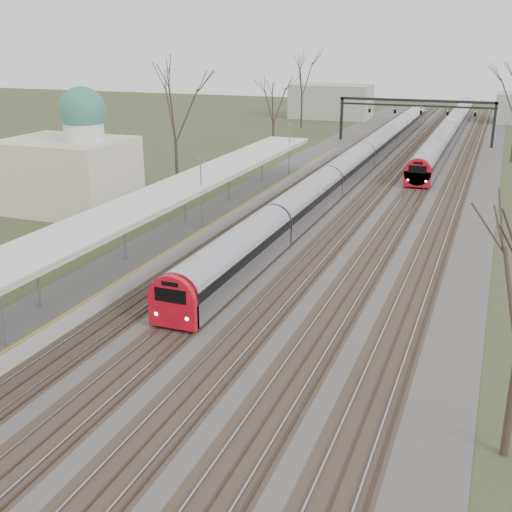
{
  "coord_description": "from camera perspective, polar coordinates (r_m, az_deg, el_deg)",
  "views": [
    {
      "loc": [
        11.67,
        -5.89,
        13.89
      ],
      "look_at": [
        -0.8,
        26.76,
        2.0
      ],
      "focal_mm": 45.0,
      "sensor_mm": 36.0,
      "label": 1
    }
  ],
  "objects": [
    {
      "name": "train_near",
      "position": [
        72.82,
        9.48,
        8.73
      ],
      "size": [
        2.62,
        90.21,
        3.05
      ],
      "color": "#A6A8B0",
      "rests_on": "ground"
    },
    {
      "name": "train_far",
      "position": [
        100.43,
        16.96,
        10.9
      ],
      "size": [
        2.62,
        75.21,
        3.05
      ],
      "color": "#A6A8B0",
      "rests_on": "ground"
    },
    {
      "name": "canopy",
      "position": [
        45.16,
        -7.02,
        5.91
      ],
      "size": [
        4.1,
        50.0,
        3.11
      ],
      "color": "slate",
      "rests_on": "platform"
    },
    {
      "name": "signal_gantry",
      "position": [
        92.02,
        14.05,
        12.65
      ],
      "size": [
        21.0,
        0.59,
        6.08
      ],
      "color": "black",
      "rests_on": "ground"
    },
    {
      "name": "tree_west_far",
      "position": [
        61.32,
        -7.27,
        13.15
      ],
      "size": [
        5.5,
        5.5,
        11.33
      ],
      "color": "#2D231C",
      "rests_on": "ground"
    },
    {
      "name": "dome_building",
      "position": [
        56.07,
        -16.22,
        7.6
      ],
      "size": [
        10.0,
        8.0,
        10.3
      ],
      "color": "beige",
      "rests_on": "ground"
    },
    {
      "name": "platform",
      "position": [
        49.91,
        -4.46,
        3.17
      ],
      "size": [
        3.5,
        69.0,
        1.0
      ],
      "primitive_type": "cube",
      "color": "#9E9B93",
      "rests_on": "ground"
    },
    {
      "name": "track_bed",
      "position": [
        63.47,
        10.1,
        5.92
      ],
      "size": [
        24.0,
        160.0,
        0.22
      ],
      "color": "#474442",
      "rests_on": "ground"
    }
  ]
}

